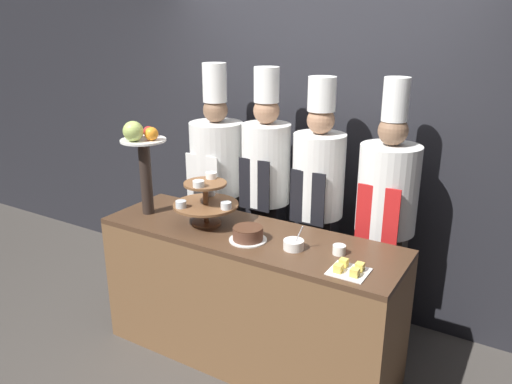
{
  "coord_description": "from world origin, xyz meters",
  "views": [
    {
      "loc": [
        1.55,
        -2.17,
        2.21
      ],
      "look_at": [
        0.0,
        0.41,
        1.18
      ],
      "focal_mm": 35.0,
      "sensor_mm": 36.0,
      "label": 1
    }
  ],
  "objects_px": {
    "cup_white": "(339,250)",
    "cake_square_tray": "(349,269)",
    "chef_center_left": "(266,184)",
    "fruit_pedestal": "(142,151)",
    "chef_right": "(386,212)",
    "tiered_stand": "(206,200)",
    "serving_bowl_near": "(294,244)",
    "chef_center_right": "(317,196)",
    "cake_round": "(248,234)",
    "chef_left": "(217,179)"
  },
  "relations": [
    {
      "from": "cup_white",
      "to": "cake_square_tray",
      "type": "height_order",
      "value": "cup_white"
    },
    {
      "from": "cup_white",
      "to": "chef_center_left",
      "type": "relative_size",
      "value": 0.04
    },
    {
      "from": "fruit_pedestal",
      "to": "cup_white",
      "type": "xyz_separation_m",
      "value": [
        1.41,
        0.09,
        -0.43
      ]
    },
    {
      "from": "chef_center_left",
      "to": "fruit_pedestal",
      "type": "bearing_deg",
      "value": -129.68
    },
    {
      "from": "cup_white",
      "to": "chef_center_left",
      "type": "height_order",
      "value": "chef_center_left"
    },
    {
      "from": "chef_right",
      "to": "cup_white",
      "type": "bearing_deg",
      "value": -98.18
    },
    {
      "from": "tiered_stand",
      "to": "chef_right",
      "type": "xyz_separation_m",
      "value": [
        1.02,
        0.62,
        -0.09
      ]
    },
    {
      "from": "serving_bowl_near",
      "to": "chef_center_right",
      "type": "relative_size",
      "value": 0.08
    },
    {
      "from": "tiered_stand",
      "to": "cake_square_tray",
      "type": "xyz_separation_m",
      "value": [
        1.06,
        -0.15,
        -0.15
      ]
    },
    {
      "from": "tiered_stand",
      "to": "chef_right",
      "type": "distance_m",
      "value": 1.2
    },
    {
      "from": "cake_square_tray",
      "to": "chef_center_left",
      "type": "bearing_deg",
      "value": 141.16
    },
    {
      "from": "cake_round",
      "to": "cake_square_tray",
      "type": "bearing_deg",
      "value": -5.83
    },
    {
      "from": "fruit_pedestal",
      "to": "cup_white",
      "type": "relative_size",
      "value": 8.74
    },
    {
      "from": "tiered_stand",
      "to": "chef_center_right",
      "type": "bearing_deg",
      "value": 50.08
    },
    {
      "from": "cup_white",
      "to": "chef_right",
      "type": "bearing_deg",
      "value": 81.82
    },
    {
      "from": "cake_round",
      "to": "chef_center_right",
      "type": "xyz_separation_m",
      "value": [
        0.14,
        0.71,
        0.06
      ]
    },
    {
      "from": "chef_center_left",
      "to": "chef_right",
      "type": "xyz_separation_m",
      "value": [
        0.92,
        -0.0,
        -0.05
      ]
    },
    {
      "from": "fruit_pedestal",
      "to": "cake_square_tray",
      "type": "bearing_deg",
      "value": -3.25
    },
    {
      "from": "cake_round",
      "to": "chef_center_left",
      "type": "bearing_deg",
      "value": 111.64
    },
    {
      "from": "cake_round",
      "to": "chef_right",
      "type": "bearing_deg",
      "value": 47.85
    },
    {
      "from": "cup_white",
      "to": "chef_center_right",
      "type": "xyz_separation_m",
      "value": [
        -0.41,
        0.6,
        0.08
      ]
    },
    {
      "from": "cake_square_tray",
      "to": "cake_round",
      "type": "bearing_deg",
      "value": 174.17
    },
    {
      "from": "cake_round",
      "to": "chef_center_right",
      "type": "relative_size",
      "value": 0.13
    },
    {
      "from": "tiered_stand",
      "to": "fruit_pedestal",
      "type": "relative_size",
      "value": 0.65
    },
    {
      "from": "cake_round",
      "to": "chef_left",
      "type": "distance_m",
      "value": 1.02
    },
    {
      "from": "chef_center_right",
      "to": "cake_square_tray",
      "type": "bearing_deg",
      "value": -55.19
    },
    {
      "from": "serving_bowl_near",
      "to": "tiered_stand",
      "type": "bearing_deg",
      "value": 175.98
    },
    {
      "from": "tiered_stand",
      "to": "fruit_pedestal",
      "type": "bearing_deg",
      "value": -172.13
    },
    {
      "from": "chef_left",
      "to": "chef_center_right",
      "type": "xyz_separation_m",
      "value": [
        0.87,
        -0.0,
        0.01
      ]
    },
    {
      "from": "chef_center_left",
      "to": "chef_left",
      "type": "bearing_deg",
      "value": -180.0
    },
    {
      "from": "fruit_pedestal",
      "to": "chef_center_right",
      "type": "xyz_separation_m",
      "value": [
        1.0,
        0.69,
        -0.35
      ]
    },
    {
      "from": "chef_left",
      "to": "cake_square_tray",
      "type": "bearing_deg",
      "value": -28.78
    },
    {
      "from": "serving_bowl_near",
      "to": "chef_left",
      "type": "xyz_separation_m",
      "value": [
        -1.03,
        0.67,
        0.06
      ]
    },
    {
      "from": "chef_center_left",
      "to": "chef_right",
      "type": "relative_size",
      "value": 1.01
    },
    {
      "from": "cake_round",
      "to": "cake_square_tray",
      "type": "height_order",
      "value": "cake_round"
    },
    {
      "from": "serving_bowl_near",
      "to": "fruit_pedestal",
      "type": "bearing_deg",
      "value": -179.09
    },
    {
      "from": "serving_bowl_near",
      "to": "cake_square_tray",
      "type": "bearing_deg",
      "value": -15.24
    },
    {
      "from": "cake_round",
      "to": "chef_center_left",
      "type": "distance_m",
      "value": 0.76
    },
    {
      "from": "fruit_pedestal",
      "to": "chef_right",
      "type": "relative_size",
      "value": 0.35
    },
    {
      "from": "fruit_pedestal",
      "to": "chef_right",
      "type": "distance_m",
      "value": 1.69
    },
    {
      "from": "serving_bowl_near",
      "to": "chef_right",
      "type": "xyz_separation_m",
      "value": [
        0.34,
        0.67,
        0.05
      ]
    },
    {
      "from": "chef_left",
      "to": "serving_bowl_near",
      "type": "bearing_deg",
      "value": -33.17
    },
    {
      "from": "cake_round",
      "to": "chef_left",
      "type": "bearing_deg",
      "value": 135.91
    },
    {
      "from": "tiered_stand",
      "to": "cake_round",
      "type": "distance_m",
      "value": 0.41
    },
    {
      "from": "cup_white",
      "to": "chef_left",
      "type": "distance_m",
      "value": 1.42
    },
    {
      "from": "tiered_stand",
      "to": "cake_square_tray",
      "type": "height_order",
      "value": "tiered_stand"
    },
    {
      "from": "cup_white",
      "to": "tiered_stand",
      "type": "bearing_deg",
      "value": -178.25
    },
    {
      "from": "chef_center_right",
      "to": "chef_right",
      "type": "xyz_separation_m",
      "value": [
        0.5,
        -0.0,
        -0.03
      ]
    },
    {
      "from": "fruit_pedestal",
      "to": "chef_left",
      "type": "bearing_deg",
      "value": 79.9
    },
    {
      "from": "fruit_pedestal",
      "to": "cake_square_tray",
      "type": "height_order",
      "value": "fruit_pedestal"
    }
  ]
}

